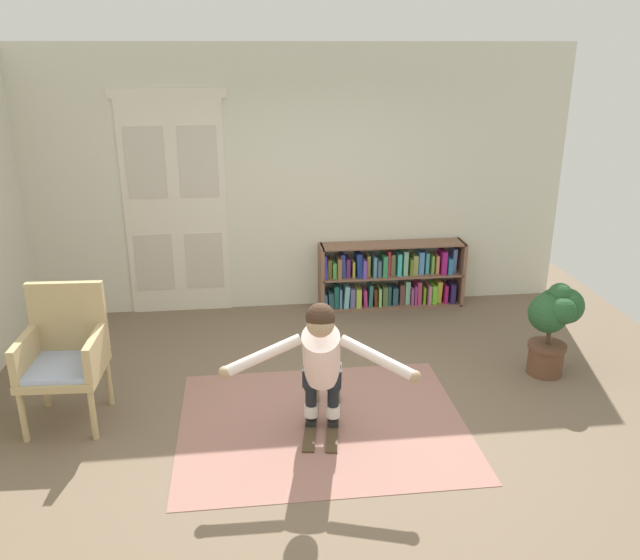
{
  "coord_description": "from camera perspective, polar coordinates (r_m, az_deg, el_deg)",
  "views": [
    {
      "loc": [
        -0.65,
        -4.51,
        2.87
      ],
      "look_at": [
        -0.04,
        0.47,
        1.05
      ],
      "focal_mm": 36.57,
      "sensor_mm": 36.0,
      "label": 1
    }
  ],
  "objects": [
    {
      "name": "wicker_chair",
      "position": [
        5.55,
        -21.45,
        -5.91
      ],
      "size": [
        0.63,
        0.63,
        1.1
      ],
      "color": "tan",
      "rests_on": "ground"
    },
    {
      "name": "double_door",
      "position": [
        7.28,
        -12.53,
        6.44
      ],
      "size": [
        1.22,
        0.05,
        2.45
      ],
      "color": "silver",
      "rests_on": "ground"
    },
    {
      "name": "back_wall",
      "position": [
        7.28,
        -1.71,
        8.68
      ],
      "size": [
        6.0,
        0.1,
        2.9
      ],
      "primitive_type": "cube",
      "color": "beige",
      "rests_on": "ground"
    },
    {
      "name": "person_skier",
      "position": [
        4.85,
        0.12,
        -6.7
      ],
      "size": [
        1.4,
        0.8,
        1.1
      ],
      "color": "white",
      "rests_on": "skis_pair"
    },
    {
      "name": "rug",
      "position": [
        5.35,
        0.2,
        -12.46
      ],
      "size": [
        2.28,
        1.86,
        0.01
      ],
      "primitive_type": "cube",
      "color": "#9C6C61",
      "rests_on": "ground"
    },
    {
      "name": "bookshelf",
      "position": [
        7.53,
        6.06,
        0.22
      ],
      "size": [
        1.67,
        0.3,
        0.75
      ],
      "color": "brown",
      "rests_on": "ground"
    },
    {
      "name": "potted_plant",
      "position": [
        6.22,
        19.8,
        -3.25
      ],
      "size": [
        0.51,
        0.46,
        0.89
      ],
      "color": "brown",
      "rests_on": "ground"
    },
    {
      "name": "ground_plane",
      "position": [
        5.39,
        1.07,
        -12.26
      ],
      "size": [
        7.2,
        7.2,
        0.0
      ],
      "primitive_type": "plane",
      "color": "brown"
    },
    {
      "name": "skis_pair",
      "position": [
        5.37,
        0.22,
        -12.11
      ],
      "size": [
        0.41,
        0.87,
        0.07
      ],
      "color": "#4B3A25",
      "rests_on": "rug"
    }
  ]
}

